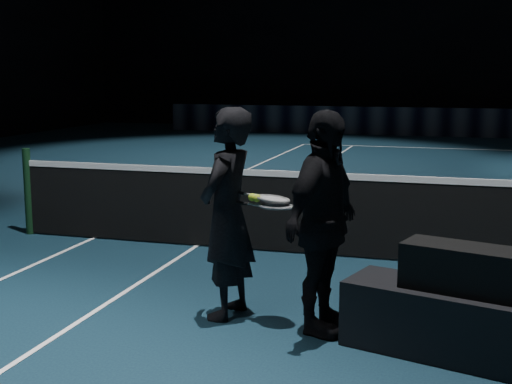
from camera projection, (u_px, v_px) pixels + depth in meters
The scene contains 10 objects.
net_post_left at pixel (28, 191), 9.05m from camera, with size 0.10×0.10×1.10m, color black.
sponsor_backdrop at pixel (504, 123), 21.91m from camera, with size 22.00×0.15×0.90m, color black.
player_bench at pixel (459, 324), 5.19m from camera, with size 1.67×0.56×0.50m, color black.
racket_bag at pixel (462, 268), 5.12m from camera, with size 0.84×0.36×0.33m, color black.
bag_signature at pixel (462, 275), 4.95m from camera, with size 0.39×0.00×0.11m, color white.
player_a at pixel (227, 214), 5.95m from camera, with size 0.65×0.43×1.78m, color black.
player_b at pixel (323, 223), 5.59m from camera, with size 1.04×0.43×1.78m, color black.
racket_lower at pixel (276, 206), 5.74m from camera, with size 0.68×0.22×0.03m, color black, non-canonical shape.
racket_upper at pixel (273, 199), 5.79m from camera, with size 0.68×0.22×0.03m, color black, non-canonical shape.
tennis_balls at pixel (255, 196), 5.82m from camera, with size 0.12×0.10×0.12m, color #C0DA2E, non-canonical shape.
Camera 1 is at (-1.08, -7.73, 2.08)m, focal length 50.00 mm.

